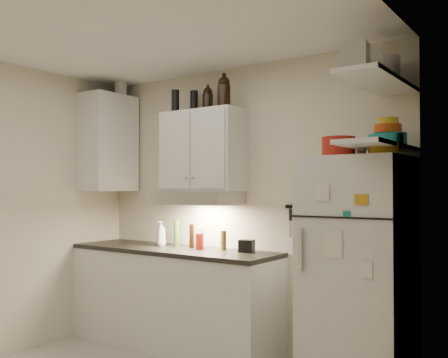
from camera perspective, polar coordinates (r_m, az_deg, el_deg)
The scene contains 34 objects.
ceiling at distance 3.63m, azimuth -12.04°, elevation 17.17°, with size 3.20×3.00×0.02m, color white.
back_wall at distance 4.61m, azimuth 1.84°, elevation -3.28°, with size 3.20×0.02×2.60m, color beige.
right_wall at distance 2.52m, azimuth 13.63°, elevation -4.97°, with size 0.02×3.00×2.60m, color beige.
base_cabinet at distance 4.80m, azimuth -5.90°, elevation -13.54°, with size 2.10×0.60×0.88m, color white.
countertop at distance 4.73m, azimuth -5.89°, elevation -8.08°, with size 2.10×0.62×0.04m, color black.
upper_cabinet at distance 4.65m, azimuth -2.44°, elevation 3.21°, with size 0.80×0.33×0.75m, color white.
side_cabinet at distance 5.34m, azimuth -13.05°, elevation 4.02°, with size 0.33×0.55×1.00m, color white.
range_hood at distance 4.59m, azimuth -2.95°, elevation -2.16°, with size 0.76×0.46×0.12m, color silver.
fridge at distance 3.78m, azimuth 15.10°, elevation -10.57°, with size 0.70×0.68×1.70m, color silver.
shelf_hi at distance 3.61m, azimuth 17.26°, elevation 10.58°, with size 0.30×0.95×0.03m, color white.
shelf_lo at distance 3.54m, azimuth 17.31°, elevation 3.60°, with size 0.30×0.95×0.03m, color white.
knife_strip at distance 4.24m, azimuth 9.59°, elevation -3.17°, with size 0.42×0.02×0.03m, color black.
dutch_oven at distance 3.61m, azimuth 12.95°, elevation 3.61°, with size 0.23×0.23×0.14m, color #9E1C12.
book_stack at distance 3.48m, azimuth 17.72°, elevation 3.29°, with size 0.17×0.22×0.07m, color #C18B18.
spice_jar at distance 3.72m, azimuth 15.42°, elevation 3.32°, with size 0.07×0.07×0.11m, color silver.
stock_pot at distance 3.88m, azimuth 17.31°, elevation 11.57°, with size 0.30×0.30×0.21m, color silver.
tin_a at distance 3.56m, azimuth 16.07°, elevation 12.50°, with size 0.19×0.17×0.19m, color #AAAAAD.
tin_b at distance 3.28m, azimuth 14.77°, elevation 13.42°, with size 0.16×0.16×0.16m, color #AAAAAD.
bowl_teal at distance 3.77m, azimuth 18.40°, elevation 4.27°, with size 0.24×0.24×0.10m, color #157772.
bowl_orange at distance 3.74m, azimuth 18.21°, elevation 5.48°, with size 0.19×0.19×0.06m, color #BA4111.
bowl_yellow at distance 3.75m, azimuth 18.21°, elevation 6.28°, with size 0.15×0.15×0.05m, color gold.
plates at distance 3.50m, azimuth 17.98°, elevation 4.38°, with size 0.23×0.23×0.06m, color #157772.
growler_a at distance 4.74m, azimuth -1.87°, elevation 9.12°, with size 0.10×0.10×0.23m, color black, non-canonical shape.
growler_b at distance 4.49m, azimuth -0.00°, elevation 9.99°, with size 0.12×0.12×0.28m, color black, non-canonical shape.
thermos_a at distance 4.85m, azimuth -3.44°, elevation 8.78°, with size 0.07×0.07×0.22m, color black.
thermos_b at distance 4.82m, azimuth -5.58°, elevation 8.84°, with size 0.07×0.07×0.21m, color black.
side_jar at distance 5.45m, azimuth -11.73°, elevation 10.12°, with size 0.13×0.13×0.17m, color silver.
soap_bottle at distance 4.90m, azimuth -7.21°, elevation -6.04°, with size 0.10×0.10×0.27m, color white.
pepper_mill at distance 4.53m, azimuth -0.06°, elevation -7.02°, with size 0.05×0.05×0.18m, color brown.
oil_bottle at distance 4.87m, azimuth -5.45°, elevation -6.13°, with size 0.05×0.05×0.26m, color #3E691A.
vinegar_bottle at distance 4.69m, azimuth -3.72°, elevation -6.52°, with size 0.05×0.05×0.22m, color black.
clear_bottle at distance 4.65m, azimuth -2.68°, elevation -6.70°, with size 0.07×0.07×0.20m, color silver.
red_jar at distance 4.56m, azimuth -2.83°, elevation -7.15°, with size 0.07×0.07×0.15m, color #9E1C12.
caddy at distance 4.38m, azimuth 2.60°, elevation -7.66°, with size 0.13×0.09×0.11m, color black.
Camera 1 is at (2.54, -2.34, 1.47)m, focal length 40.00 mm.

